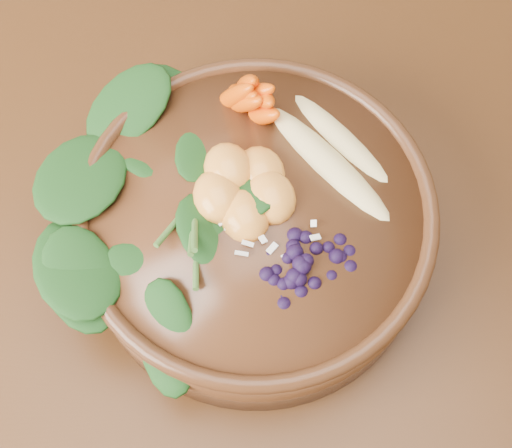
{
  "coord_description": "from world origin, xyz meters",
  "views": [
    {
      "loc": [
        -0.07,
        -0.33,
        1.42
      ],
      "look_at": [
        0.02,
        -0.07,
        0.8
      ],
      "focal_mm": 50.0,
      "sensor_mm": 36.0,
      "label": 1
    }
  ],
  "objects_px": {
    "dining_table": "(223,225)",
    "blueberry_pile": "(308,253)",
    "banana_halves": "(336,141)",
    "kale_heap": "(163,172)",
    "stoneware_bowl": "(256,228)",
    "carrot_cluster": "(249,81)",
    "mandarin_cluster": "(244,182)"
  },
  "relations": [
    {
      "from": "dining_table",
      "to": "banana_halves",
      "type": "xyz_separation_m",
      "value": [
        0.1,
        -0.04,
        0.2
      ]
    },
    {
      "from": "stoneware_bowl",
      "to": "blueberry_pile",
      "type": "distance_m",
      "value": 0.1
    },
    {
      "from": "dining_table",
      "to": "carrot_cluster",
      "type": "height_order",
      "value": "carrot_cluster"
    },
    {
      "from": "banana_halves",
      "to": "kale_heap",
      "type": "bearing_deg",
      "value": 156.45
    },
    {
      "from": "kale_heap",
      "to": "mandarin_cluster",
      "type": "bearing_deg",
      "value": -23.32
    },
    {
      "from": "dining_table",
      "to": "mandarin_cluster",
      "type": "relative_size",
      "value": 15.38
    },
    {
      "from": "dining_table",
      "to": "stoneware_bowl",
      "type": "bearing_deg",
      "value": -77.85
    },
    {
      "from": "blueberry_pile",
      "to": "banana_halves",
      "type": "bearing_deg",
      "value": 56.95
    },
    {
      "from": "kale_heap",
      "to": "blueberry_pile",
      "type": "xyz_separation_m",
      "value": [
        0.09,
        -0.11,
        -0.0
      ]
    },
    {
      "from": "carrot_cluster",
      "to": "mandarin_cluster",
      "type": "xyz_separation_m",
      "value": [
        -0.03,
        -0.08,
        -0.03
      ]
    },
    {
      "from": "stoneware_bowl",
      "to": "banana_halves",
      "type": "xyz_separation_m",
      "value": [
        0.09,
        0.03,
        0.06
      ]
    },
    {
      "from": "dining_table",
      "to": "mandarin_cluster",
      "type": "xyz_separation_m",
      "value": [
        0.01,
        -0.05,
        0.2
      ]
    },
    {
      "from": "dining_table",
      "to": "banana_halves",
      "type": "distance_m",
      "value": 0.23
    },
    {
      "from": "carrot_cluster",
      "to": "blueberry_pile",
      "type": "relative_size",
      "value": 0.6
    },
    {
      "from": "dining_table",
      "to": "kale_heap",
      "type": "height_order",
      "value": "kale_heap"
    },
    {
      "from": "dining_table",
      "to": "mandarin_cluster",
      "type": "distance_m",
      "value": 0.21
    },
    {
      "from": "carrot_cluster",
      "to": "mandarin_cluster",
      "type": "distance_m",
      "value": 0.09
    },
    {
      "from": "banana_halves",
      "to": "dining_table",
      "type": "bearing_deg",
      "value": 141.03
    },
    {
      "from": "dining_table",
      "to": "stoneware_bowl",
      "type": "xyz_separation_m",
      "value": [
        0.02,
        -0.07,
        0.14
      ]
    },
    {
      "from": "dining_table",
      "to": "banana_halves",
      "type": "bearing_deg",
      "value": -20.51
    },
    {
      "from": "blueberry_pile",
      "to": "stoneware_bowl",
      "type": "bearing_deg",
      "value": 111.33
    },
    {
      "from": "stoneware_bowl",
      "to": "carrot_cluster",
      "type": "distance_m",
      "value": 0.14
    },
    {
      "from": "dining_table",
      "to": "mandarin_cluster",
      "type": "bearing_deg",
      "value": -77.84
    },
    {
      "from": "banana_halves",
      "to": "mandarin_cluster",
      "type": "height_order",
      "value": "mandarin_cluster"
    },
    {
      "from": "carrot_cluster",
      "to": "dining_table",
      "type": "bearing_deg",
      "value": -164.59
    },
    {
      "from": "dining_table",
      "to": "blueberry_pile",
      "type": "distance_m",
      "value": 0.25
    },
    {
      "from": "stoneware_bowl",
      "to": "blueberry_pile",
      "type": "xyz_separation_m",
      "value": [
        0.02,
        -0.06,
        0.07
      ]
    },
    {
      "from": "mandarin_cluster",
      "to": "blueberry_pile",
      "type": "distance_m",
      "value": 0.09
    },
    {
      "from": "dining_table",
      "to": "mandarin_cluster",
      "type": "height_order",
      "value": "mandarin_cluster"
    },
    {
      "from": "kale_heap",
      "to": "blueberry_pile",
      "type": "height_order",
      "value": "kale_heap"
    },
    {
      "from": "kale_heap",
      "to": "carrot_cluster",
      "type": "height_order",
      "value": "carrot_cluster"
    },
    {
      "from": "dining_table",
      "to": "blueberry_pile",
      "type": "relative_size",
      "value": 10.56
    }
  ]
}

